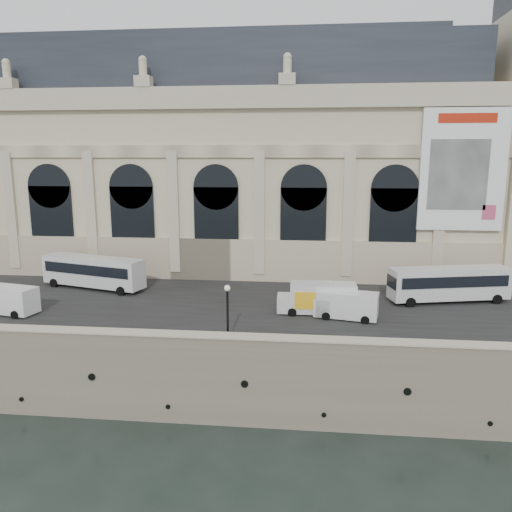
{
  "coord_description": "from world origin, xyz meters",
  "views": [
    {
      "loc": [
        6.45,
        -34.72,
        20.49
      ],
      "look_at": [
        0.59,
        22.0,
        9.02
      ],
      "focal_mm": 35.0,
      "sensor_mm": 36.0,
      "label": 1
    }
  ],
  "objects": [
    {
      "name": "ground",
      "position": [
        0.0,
        0.0,
        0.0
      ],
      "size": [
        260.0,
        260.0,
        0.0
      ],
      "primitive_type": "plane",
      "color": "black",
      "rests_on": "ground"
    },
    {
      "name": "quay",
      "position": [
        0.0,
        35.0,
        3.0
      ],
      "size": [
        160.0,
        70.0,
        6.0
      ],
      "primitive_type": "cube",
      "color": "gray",
      "rests_on": "ground"
    },
    {
      "name": "street",
      "position": [
        0.0,
        14.0,
        6.03
      ],
      "size": [
        160.0,
        24.0,
        0.06
      ],
      "primitive_type": "cube",
      "color": "#2D2D2D",
      "rests_on": "quay"
    },
    {
      "name": "parapet",
      "position": [
        0.0,
        0.6,
        6.62
      ],
      "size": [
        160.0,
        1.4,
        1.21
      ],
      "color": "gray",
      "rests_on": "quay"
    },
    {
      "name": "museum",
      "position": [
        -5.98,
        30.86,
        19.72
      ],
      "size": [
        69.0,
        18.7,
        29.1
      ],
      "color": "beige",
      "rests_on": "quay"
    },
    {
      "name": "bus_left",
      "position": [
        -16.96,
        16.76,
        8.01
      ],
      "size": [
        12.35,
        5.79,
        3.58
      ],
      "color": "silver",
      "rests_on": "quay"
    },
    {
      "name": "bus_right",
      "position": [
        20.72,
        15.39,
        7.99
      ],
      "size": [
        12.29,
        5.14,
        3.55
      ],
      "color": "silver",
      "rests_on": "quay"
    },
    {
      "name": "van_b",
      "position": [
        -21.53,
        7.42,
        7.33
      ],
      "size": [
        6.18,
        3.4,
        2.6
      ],
      "color": "white",
      "rests_on": "quay"
    },
    {
      "name": "van_c",
      "position": [
        9.87,
        9.14,
        7.27
      ],
      "size": [
        5.9,
        3.2,
        2.49
      ],
      "color": "silver",
      "rests_on": "quay"
    },
    {
      "name": "box_truck",
      "position": [
        7.64,
        10.34,
        7.47
      ],
      "size": [
        7.3,
        2.72,
        2.92
      ],
      "color": "silver",
      "rests_on": "quay"
    },
    {
      "name": "lamp_right",
      "position": [
        0.42,
        2.1,
        8.35
      ],
      "size": [
        0.48,
        0.48,
        4.71
      ],
      "color": "black",
      "rests_on": "quay"
    }
  ]
}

